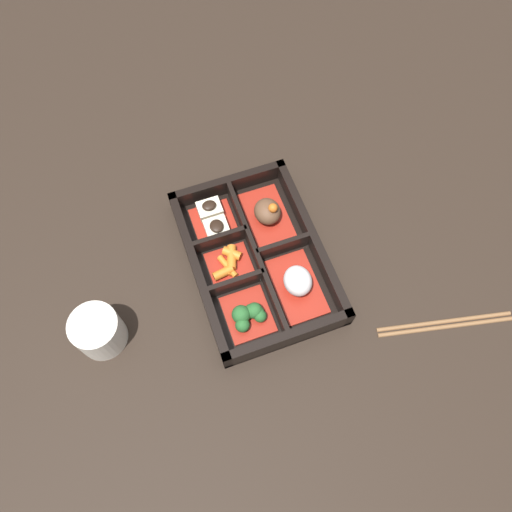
# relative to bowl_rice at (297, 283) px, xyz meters

# --- Properties ---
(ground_plane) EXTENTS (3.00, 3.00, 0.00)m
(ground_plane) POSITION_rel_bowl_rice_xyz_m (-0.07, -0.05, -0.03)
(ground_plane) COLOR black
(bento_base) EXTENTS (0.31, 0.22, 0.01)m
(bento_base) POSITION_rel_bowl_rice_xyz_m (-0.07, -0.05, -0.03)
(bento_base) COLOR black
(bento_base) RESTS_ON ground_plane
(bento_rim) EXTENTS (0.31, 0.22, 0.05)m
(bento_rim) POSITION_rel_bowl_rice_xyz_m (-0.07, -0.05, -0.01)
(bento_rim) COLOR black
(bento_rim) RESTS_ON ground_plane
(bowl_stew) EXTENTS (0.12, 0.07, 0.05)m
(bowl_stew) POSITION_rel_bowl_rice_xyz_m (-0.14, 0.00, -0.00)
(bowl_stew) COLOR maroon
(bowl_stew) RESTS_ON bento_base
(bowl_rice) EXTENTS (0.12, 0.07, 0.05)m
(bowl_rice) POSITION_rel_bowl_rice_xyz_m (0.00, 0.00, 0.00)
(bowl_rice) COLOR maroon
(bowl_rice) RESTS_ON bento_base
(bowl_tofu) EXTENTS (0.08, 0.07, 0.03)m
(bowl_tofu) POSITION_rel_bowl_rice_xyz_m (-0.16, -0.09, -0.01)
(bowl_tofu) COLOR maroon
(bowl_tofu) RESTS_ON bento_base
(bowl_carrots) EXTENTS (0.07, 0.07, 0.02)m
(bowl_carrots) POSITION_rel_bowl_rice_xyz_m (-0.08, -0.09, -0.01)
(bowl_carrots) COLOR maroon
(bowl_carrots) RESTS_ON bento_base
(bowl_greens) EXTENTS (0.08, 0.07, 0.04)m
(bowl_greens) POSITION_rel_bowl_rice_xyz_m (0.02, -0.09, -0.01)
(bowl_greens) COLOR maroon
(bowl_greens) RESTS_ON bento_base
(tea_cup) EXTENTS (0.08, 0.08, 0.07)m
(tea_cup) POSITION_rel_bowl_rice_xyz_m (-0.03, -0.32, 0.01)
(tea_cup) COLOR beige
(tea_cup) RESTS_ON ground_plane
(chopsticks) EXTENTS (0.06, 0.22, 0.01)m
(chopsticks) POSITION_rel_bowl_rice_xyz_m (0.14, 0.21, -0.03)
(chopsticks) COLOR brown
(chopsticks) RESTS_ON ground_plane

